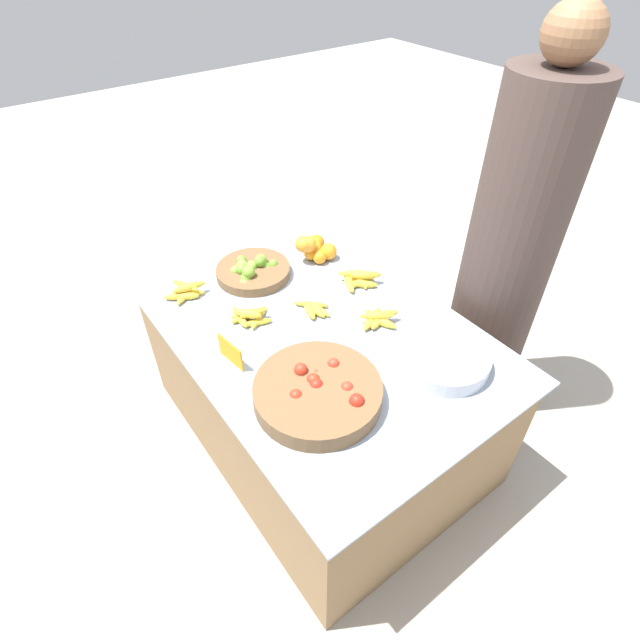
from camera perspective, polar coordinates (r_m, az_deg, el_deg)
The scene contains 13 objects.
ground_plane at distance 2.45m, azimuth -0.00°, elevation -12.45°, with size 12.00×12.00×0.00m, color #ADA599.
market_table at distance 2.20m, azimuth -0.00°, elevation -7.39°, with size 1.46×1.03×0.65m.
lime_bowl at distance 2.25m, azimuth -7.66°, elevation 5.62°, with size 0.33×0.33×0.09m.
tomato_basket at distance 1.69m, azimuth -0.30°, elevation -8.26°, with size 0.44×0.44×0.10m.
orange_pile at distance 2.35m, azimuth -0.59°, elevation 8.27°, with size 0.18×0.19×0.14m.
metal_bowl at distance 1.86m, azimuth 13.98°, elevation -4.26°, with size 0.33×0.33×0.06m.
price_sign at distance 1.83m, azimuth -10.19°, elevation -3.65°, with size 0.14×0.02×0.10m.
banana_bunch_front_center at distance 2.01m, azimuth -8.05°, elevation 0.51°, with size 0.17×0.17×0.06m.
banana_bunch_middle_right at distance 2.19m, azimuth -15.14°, elevation 3.10°, with size 0.15×0.18×0.06m.
banana_bunch_back_center at distance 2.19m, azimuth 4.50°, elevation 4.70°, with size 0.17×0.18×0.06m.
banana_bunch_front_left at distance 2.00m, azimuth 6.68°, elevation 0.19°, with size 0.16×0.17×0.06m.
banana_bunch_middle_left at distance 2.04m, azimuth -0.80°, elevation 1.33°, with size 0.17×0.13×0.03m.
vendor_person at distance 2.21m, azimuth 20.55°, elevation 6.37°, with size 0.36×0.36×1.73m.
Camera 1 is at (1.18, -0.87, 1.96)m, focal length 28.00 mm.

